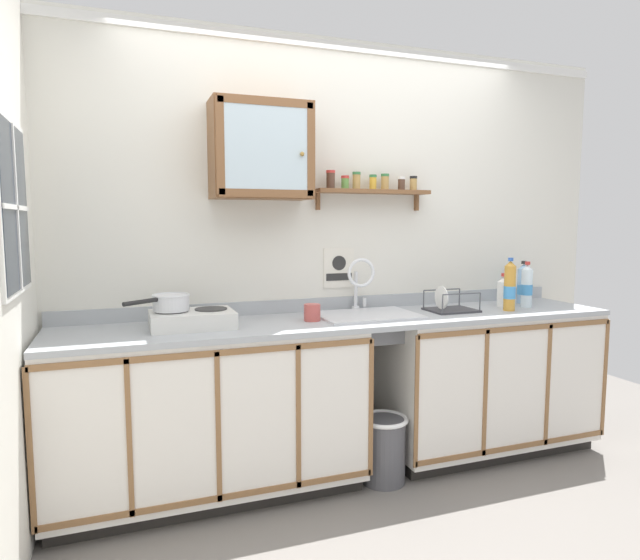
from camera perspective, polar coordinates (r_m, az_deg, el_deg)
floor at (r=3.08m, az=6.31°, el=-22.27°), size 6.27×6.27×0.00m
back_wall at (r=3.39m, az=1.05°, el=3.08°), size 3.87×0.07×2.55m
lower_cabinet_run at (r=3.04m, az=-11.50°, el=-13.51°), size 1.63×0.60×0.89m
lower_cabinet_run_right at (r=3.71m, az=16.81°, el=-10.04°), size 1.37×0.60×0.89m
countertop at (r=3.14m, az=3.16°, el=-4.20°), size 3.23×0.63×0.03m
backsplash at (r=3.39m, az=1.25°, el=-2.47°), size 3.23×0.02×0.08m
sink at (r=3.22m, az=4.82°, el=-4.15°), size 0.58×0.46×0.47m
hot_plate_stove at (r=2.91m, az=-13.18°, el=-3.98°), size 0.42×0.30×0.09m
saucepan at (r=2.91m, az=-15.34°, el=-2.21°), size 0.33×0.27×0.09m
bottle_water_clear_0 at (r=3.74m, az=20.73°, el=-0.64°), size 0.07×0.07×0.29m
bottle_water_blue_1 at (r=3.91m, az=20.40°, el=-0.46°), size 0.08×0.08×0.28m
bottle_juice_amber_2 at (r=3.55m, az=19.15°, el=-0.70°), size 0.07×0.07×0.33m
bottle_opaque_white_3 at (r=3.71m, az=18.57°, el=-1.21°), size 0.08×0.08×0.22m
dish_rack at (r=3.44m, az=13.35°, el=-2.77°), size 0.28×0.23×0.16m
mug at (r=3.03m, az=-0.80°, el=-3.39°), size 0.11×0.11×0.09m
wall_cabinet at (r=3.12m, az=-6.16°, el=13.26°), size 0.55×0.28×0.53m
spice_shelf at (r=3.40m, az=5.38°, el=9.48°), size 0.73×0.14×0.23m
warning_sign at (r=3.39m, az=1.97°, el=1.24°), size 0.20×0.01×0.25m
window at (r=2.61m, az=-29.35°, el=6.61°), size 0.03×0.61×0.72m
trash_bin at (r=3.23m, az=6.63°, el=-16.98°), size 0.27×0.27×0.38m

